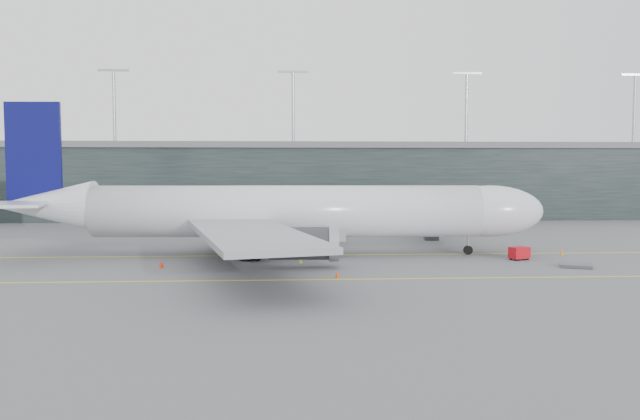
{
  "coord_description": "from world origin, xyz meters",
  "views": [
    {
      "loc": [
        3.21,
        -77.04,
        10.47
      ],
      "look_at": [
        7.39,
        -4.0,
        5.35
      ],
      "focal_mm": 35.0,
      "sensor_mm": 36.0,
      "label": 1
    }
  ],
  "objects": [
    {
      "name": "cone_nose",
      "position": [
        36.12,
        -5.27,
        0.34
      ],
      "size": [
        0.43,
        0.43,
        0.68
      ],
      "primitive_type": "cone",
      "color": "orange",
      "rests_on": "ground"
    },
    {
      "name": "uld_c",
      "position": [
        -1.38,
        11.47,
        1.06
      ],
      "size": [
        2.71,
        2.46,
        2.02
      ],
      "rotation": [
        0.0,
        0.0,
        0.37
      ],
      "color": "#333237",
      "rests_on": "ground"
    },
    {
      "name": "cone_wing_port",
      "position": [
        9.06,
        10.9,
        0.35
      ],
      "size": [
        0.44,
        0.44,
        0.7
      ],
      "primitive_type": "cone",
      "color": "#ED570D",
      "rests_on": "ground"
    },
    {
      "name": "cone_tail",
      "position": [
        -9.54,
        -12.45,
        0.4
      ],
      "size": [
        0.5,
        0.5,
        0.8
      ],
      "primitive_type": "cone",
      "color": "#FF390E",
      "rests_on": "ground"
    },
    {
      "name": "ground",
      "position": [
        0.0,
        0.0,
        0.0
      ],
      "size": [
        320.0,
        320.0,
        0.0
      ],
      "primitive_type": "plane",
      "color": "#5A5A5F",
      "rests_on": "ground"
    },
    {
      "name": "cone_wing_stbd",
      "position": [
        8.15,
        -19.21,
        0.33
      ],
      "size": [
        0.42,
        0.42,
        0.66
      ],
      "primitive_type": "cone",
      "color": "#DE3E0C",
      "rests_on": "ground"
    },
    {
      "name": "uld_a",
      "position": [
        -6.21,
        9.27,
        0.84
      ],
      "size": [
        2.17,
        1.99,
        1.6
      ],
      "rotation": [
        0.0,
        0.0,
        0.41
      ],
      "color": "#333237",
      "rests_on": "ground"
    },
    {
      "name": "taxiline_lead_main",
      "position": [
        5.0,
        20.0,
        0.01
      ],
      "size": [
        0.25,
        60.0,
        0.02
      ],
      "primitive_type": "cube",
      "color": "yellow",
      "rests_on": "ground"
    },
    {
      "name": "jet_bridge",
      "position": [
        24.54,
        24.01,
        4.82
      ],
      "size": [
        6.06,
        43.25,
        6.44
      ],
      "rotation": [
        0.0,
        0.0,
        -0.06
      ],
      "color": "#2C2C31",
      "rests_on": "ground"
    },
    {
      "name": "uld_b",
      "position": [
        -2.02,
        12.25,
        0.94
      ],
      "size": [
        2.35,
        2.09,
        1.79
      ],
      "rotation": [
        0.0,
        0.0,
        -0.31
      ],
      "color": "#333237",
      "rests_on": "ground"
    },
    {
      "name": "taxiline_a",
      "position": [
        0.0,
        -4.0,
        0.01
      ],
      "size": [
        160.0,
        0.25,
        0.02
      ],
      "primitive_type": "cube",
      "color": "yellow",
      "rests_on": "ground"
    },
    {
      "name": "main_aircraft",
      "position": [
        3.0,
        -3.66,
        5.04
      ],
      "size": [
        63.97,
        60.14,
        17.95
      ],
      "rotation": [
        0.0,
        0.0,
        -0.04
      ],
      "color": "silver",
      "rests_on": "ground"
    },
    {
      "name": "taxiline_b",
      "position": [
        0.0,
        -20.0,
        0.01
      ],
      "size": [
        160.0,
        0.25,
        0.02
      ],
      "primitive_type": "cube",
      "color": "yellow",
      "rests_on": "ground"
    },
    {
      "name": "terminal",
      "position": [
        -0.0,
        58.0,
        7.62
      ],
      "size": [
        240.0,
        36.0,
        29.0
      ],
      "color": "black",
      "rests_on": "ground"
    },
    {
      "name": "gse_cart",
      "position": [
        29.52,
        -9.03,
        0.8
      ],
      "size": [
        2.44,
        2.0,
        1.43
      ],
      "rotation": [
        0.0,
        0.0,
        0.37
      ],
      "color": "#B80D15",
      "rests_on": "ground"
    },
    {
      "name": "baggage_dolly",
      "position": [
        33.51,
        -14.32,
        0.18
      ],
      "size": [
        3.77,
        3.44,
        0.31
      ],
      "primitive_type": "cube",
      "rotation": [
        0.0,
        0.0,
        -0.4
      ],
      "color": "#3C3C41",
      "rests_on": "ground"
    }
  ]
}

